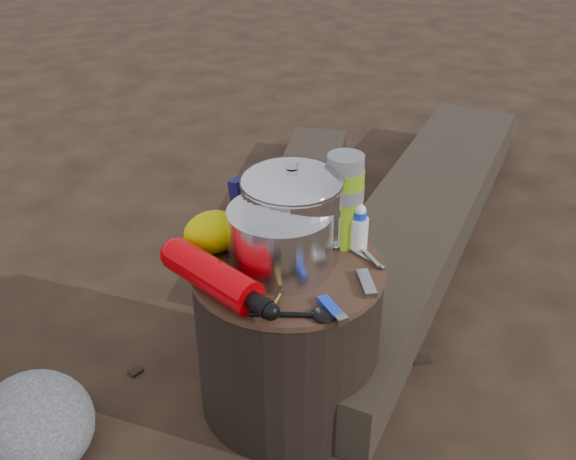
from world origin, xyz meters
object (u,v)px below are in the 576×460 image
stump (288,335)px  camping_pot (292,212)px  travel_mug (306,208)px  thermos (344,201)px  log_main (417,223)px  fuel_bottle (212,276)px

stump → camping_pot: (0.03, 0.03, 0.30)m
travel_mug → thermos: bearing=-70.7°
stump → travel_mug: size_ratio=4.05×
thermos → travel_mug: 0.12m
camping_pot → stump: bearing=-132.3°
stump → camping_pot: 0.31m
log_main → travel_mug: 0.77m
log_main → camping_pot: 0.90m
camping_pot → thermos: 0.13m
camping_pot → log_main: bearing=25.9°
log_main → fuel_bottle: 1.06m
stump → travel_mug: bearing=43.9°
log_main → fuel_bottle: (-0.93, -0.38, 0.35)m
fuel_bottle → thermos: size_ratio=1.43×
camping_pot → travel_mug: size_ratio=2.07×
camping_pot → thermos: size_ratio=1.01×
stump → fuel_bottle: fuel_bottle is taller
thermos → travel_mug: bearing=109.3°
log_main → camping_pot: bearing=-97.3°
stump → travel_mug: (0.12, 0.12, 0.25)m
camping_pot → thermos: camping_pot is taller
thermos → stump: bearing=-173.2°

